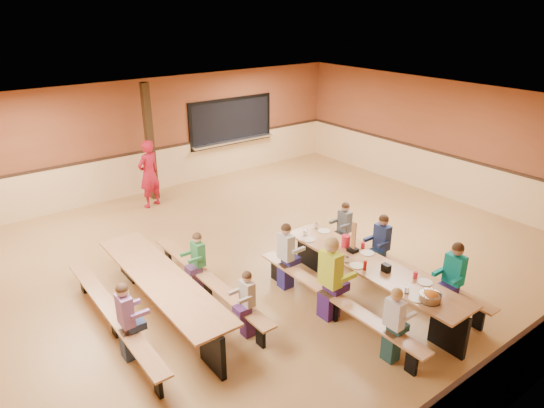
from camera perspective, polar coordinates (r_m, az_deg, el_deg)
ground at (r=9.74m, az=-1.60°, el=-6.72°), size 12.00×12.00×0.00m
room_envelope at (r=9.42m, az=-1.64°, el=-3.06°), size 12.04×10.04×3.02m
kitchen_pass_through at (r=14.44m, az=-4.80°, el=9.41°), size 2.78×0.28×1.38m
structural_post at (r=12.69m, az=-14.17°, el=7.01°), size 0.18×0.18×3.00m
cafeteria_table_main at (r=8.40m, az=11.45°, el=-8.23°), size 1.91×3.70×0.74m
cafeteria_table_second at (r=8.08m, az=-12.79°, el=-9.70°), size 1.91×3.70×0.74m
seated_child_white_left at (r=7.22m, az=14.09°, el=-13.67°), size 0.35×0.28×1.16m
seated_adult_yellow at (r=7.85m, az=6.85°, el=-8.74°), size 0.47×0.38×1.41m
seated_child_grey_left at (r=8.62m, az=1.63°, el=-6.19°), size 0.38×0.31×1.23m
seated_child_teal_right at (r=8.43m, az=20.52°, el=-8.31°), size 0.40×0.33×1.28m
seated_child_navy_right at (r=9.19m, az=12.73°, el=-4.87°), size 0.38×0.31×1.23m
seated_child_char_right at (r=9.77m, az=8.48°, el=-3.06°), size 0.34×0.28×1.15m
seated_child_purple_sec at (r=7.33m, az=-16.74°, el=-13.12°), size 0.37×0.30×1.22m
seated_child_green_sec at (r=8.58m, az=-8.62°, el=-6.95°), size 0.34×0.28×1.15m
seated_child_tan_sec at (r=7.49m, az=-2.90°, el=-11.70°), size 0.32×0.26×1.10m
standing_woman at (r=12.38m, az=-14.29°, el=3.46°), size 0.72×0.59×1.71m
punch_pitcher at (r=8.73m, az=8.68°, el=-4.35°), size 0.16×0.16×0.22m
chip_bowl at (r=7.54m, az=18.13°, el=-10.29°), size 0.32×0.32×0.15m
napkin_dispenser at (r=8.11m, az=13.27°, el=-7.32°), size 0.10×0.14×0.13m
condiment_mustard at (r=8.11m, az=10.88°, el=-6.94°), size 0.06×0.06×0.17m
condiment_ketchup at (r=8.08m, az=10.89°, el=-7.09°), size 0.06×0.06×0.17m
table_paddle at (r=8.58m, az=9.52°, el=-4.72°), size 0.16×0.16×0.56m
place_settings at (r=8.27m, az=11.59°, el=-6.62°), size 0.65×3.30×0.11m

